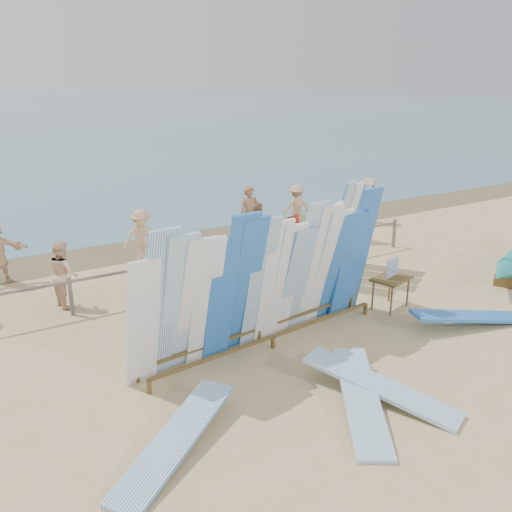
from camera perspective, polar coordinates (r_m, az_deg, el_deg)
ground at (r=11.93m, az=4.04°, el=-7.09°), size 160.00×160.00×0.00m
wet_sand_strip at (r=17.89m, az=-9.47°, el=1.34°), size 40.00×2.60×0.01m
fence at (r=14.06m, az=-3.01°, el=-0.34°), size 12.08×0.08×0.90m
main_surfboard_rack at (r=10.50m, az=1.10°, el=-2.92°), size 5.85×1.26×2.92m
side_surfboard_rack at (r=14.66m, az=9.05°, el=2.52°), size 2.38×1.63×2.63m
vendor_table at (r=12.89m, az=13.98°, el=-3.67°), size 1.06×0.87×1.22m
flat_board_d at (r=12.69m, az=21.54°, el=-6.79°), size 2.73×1.35×0.42m
flat_board_a at (r=9.57m, az=12.84°, el=-14.34°), size 1.56×2.69×0.44m
flat_board_b at (r=9.24m, az=10.92°, el=-15.49°), size 1.91×2.57×0.39m
flat_board_e at (r=8.32m, az=-8.42°, el=-19.58°), size 2.53×2.00×0.36m
beach_chair_left at (r=14.38m, az=-6.42°, el=-1.53°), size 0.80×0.81×0.92m
beach_chair_right at (r=15.83m, az=2.35°, el=0.31°), size 0.65×0.67×0.84m
stroller at (r=16.82m, az=4.69°, el=1.97°), size 0.71×0.88×1.05m
beachgoer_3 at (r=15.66m, az=-11.96°, el=1.91°), size 1.12×0.65×1.63m
beachgoer_4 at (r=15.55m, az=0.28°, el=2.47°), size 1.02×1.08×1.77m
beachgoer_extra_0 at (r=20.47m, az=11.72°, el=5.72°), size 0.50×1.10×1.66m
beachgoer_8 at (r=18.04m, az=9.75°, el=4.51°), size 0.97×0.62×1.84m
beachgoer_2 at (r=13.33m, az=-19.64°, el=-1.75°), size 0.46×0.80×1.57m
beachgoer_7 at (r=17.52m, az=-0.65°, el=4.39°), size 0.76×0.55×1.86m
beachgoer_9 at (r=19.35m, az=4.27°, el=5.20°), size 1.07×0.61×1.57m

